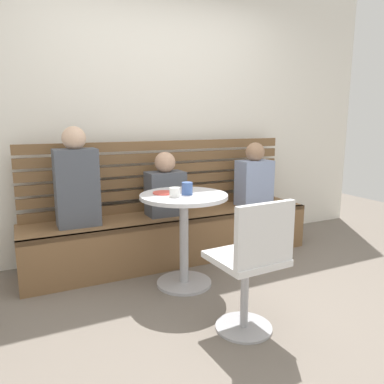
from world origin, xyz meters
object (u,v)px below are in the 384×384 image
(person_child_left, at_px, (254,178))
(plate_small, at_px, (164,193))
(white_chair, at_px, (252,263))
(cup_ceramic_white, at_px, (175,192))
(booth_bench, at_px, (174,236))
(person_child_middle, at_px, (165,188))
(cup_mug_blue, at_px, (187,188))
(person_adult, at_px, (76,182))
(cafe_table, at_px, (184,222))

(person_child_left, height_order, plate_small, person_child_left)
(white_chair, relative_size, cup_ceramic_white, 10.63)
(white_chair, relative_size, plate_small, 5.00)
(person_child_left, bearing_deg, white_chair, -125.47)
(booth_bench, relative_size, cup_ceramic_white, 33.75)
(person_child_middle, bearing_deg, person_child_left, -2.28)
(person_child_left, relative_size, plate_small, 3.78)
(person_child_middle, bearing_deg, white_chair, -89.84)
(white_chair, distance_m, cup_mug_blue, 0.86)
(booth_bench, xyz_separation_m, person_adult, (-0.86, 0.00, 0.59))
(booth_bench, xyz_separation_m, person_child_left, (0.88, -0.03, 0.50))
(white_chair, xyz_separation_m, cup_mug_blue, (-0.06, 0.79, 0.32))
(person_adult, relative_size, person_child_left, 1.27)
(plate_small, bearing_deg, cup_ceramic_white, -79.82)
(person_adult, distance_m, person_child_left, 1.74)
(booth_bench, distance_m, person_adult, 1.04)
(cup_mug_blue, relative_size, plate_small, 0.56)
(cup_mug_blue, relative_size, cup_ceramic_white, 1.19)
(white_chair, bearing_deg, person_adult, 119.91)
(white_chair, xyz_separation_m, cup_ceramic_white, (-0.18, 0.75, 0.31))
(booth_bench, distance_m, person_child_middle, 0.48)
(cafe_table, height_order, white_chair, white_chair)
(person_adult, distance_m, cup_mug_blue, 0.93)
(cafe_table, distance_m, person_child_middle, 0.59)
(person_child_left, relative_size, person_child_middle, 1.11)
(white_chair, relative_size, person_child_middle, 1.46)
(cup_ceramic_white, height_order, plate_small, cup_ceramic_white)
(person_adult, height_order, person_child_middle, person_adult)
(person_child_left, bearing_deg, cup_mug_blue, -151.76)
(person_child_middle, bearing_deg, cup_mug_blue, -95.10)
(plate_small, bearing_deg, person_child_middle, 66.78)
(cafe_table, relative_size, person_adult, 0.91)
(cup_ceramic_white, bearing_deg, person_child_middle, 74.50)
(cafe_table, xyz_separation_m, person_child_left, (1.03, 0.52, 0.20))
(white_chair, xyz_separation_m, plate_small, (-0.20, 0.91, 0.28))
(cup_mug_blue, bearing_deg, plate_small, 142.15)
(person_child_left, height_order, person_child_middle, person_child_left)
(booth_bench, height_order, person_child_left, person_child_left)
(person_child_left, height_order, cup_mug_blue, person_child_left)
(cafe_table, bearing_deg, cup_ceramic_white, -149.33)
(white_chair, bearing_deg, plate_small, 102.60)
(white_chair, relative_size, person_child_left, 1.32)
(cup_mug_blue, bearing_deg, person_child_middle, 84.90)
(person_adult, bearing_deg, cafe_table, -37.77)
(cup_ceramic_white, bearing_deg, person_child_left, 27.25)
(cafe_table, xyz_separation_m, plate_small, (-0.13, 0.09, 0.23))
(cup_ceramic_white, bearing_deg, white_chair, -76.91)
(cafe_table, bearing_deg, plate_small, 143.69)
(person_child_middle, relative_size, cup_mug_blue, 6.12)
(cup_mug_blue, xyz_separation_m, plate_small, (-0.15, 0.11, -0.04))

